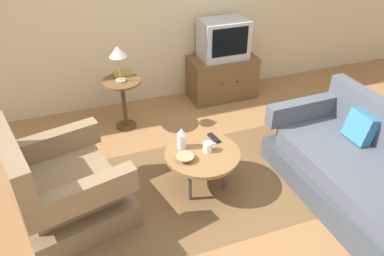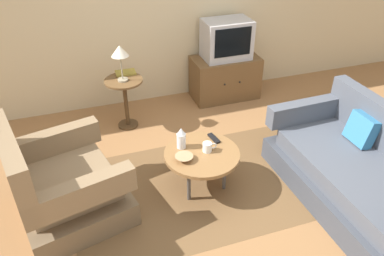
{
  "view_description": "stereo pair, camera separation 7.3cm",
  "coord_description": "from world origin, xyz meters",
  "px_view_note": "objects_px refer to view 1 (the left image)",
  "views": [
    {
      "loc": [
        -1.21,
        -2.5,
        2.61
      ],
      "look_at": [
        -0.14,
        0.44,
        0.55
      ],
      "focal_mm": 35.63,
      "sensor_mm": 36.0,
      "label": 1
    },
    {
      "loc": [
        -1.14,
        -2.53,
        2.61
      ],
      "look_at": [
        -0.14,
        0.44,
        0.55
      ],
      "focal_mm": 35.63,
      "sensor_mm": 36.0,
      "label": 2
    }
  ],
  "objects_px": {
    "coffee_table": "(203,155)",
    "tv_stand": "(222,77)",
    "tv_remote_dark": "(214,138)",
    "vase": "(182,138)",
    "television": "(223,39)",
    "couch": "(360,173)",
    "side_table": "(123,94)",
    "mug": "(208,147)",
    "table_lamp": "(118,53)",
    "book": "(123,73)",
    "bowl": "(185,158)",
    "armchair": "(63,189)"
  },
  "relations": [
    {
      "from": "television",
      "to": "tv_stand",
      "type": "bearing_deg",
      "value": -90.0
    },
    {
      "from": "side_table",
      "to": "tv_remote_dark",
      "type": "bearing_deg",
      "value": -60.23
    },
    {
      "from": "mug",
      "to": "bowl",
      "type": "xyz_separation_m",
      "value": [
        -0.25,
        -0.06,
        -0.02
      ]
    },
    {
      "from": "vase",
      "to": "bowl",
      "type": "bearing_deg",
      "value": -100.02
    },
    {
      "from": "television",
      "to": "table_lamp",
      "type": "height_order",
      "value": "television"
    },
    {
      "from": "coffee_table",
      "to": "book",
      "type": "relative_size",
      "value": 3.0
    },
    {
      "from": "couch",
      "to": "book",
      "type": "height_order",
      "value": "couch"
    },
    {
      "from": "table_lamp",
      "to": "book",
      "type": "xyz_separation_m",
      "value": [
        0.07,
        0.18,
        -0.33
      ]
    },
    {
      "from": "vase",
      "to": "mug",
      "type": "relative_size",
      "value": 1.61
    },
    {
      "from": "couch",
      "to": "side_table",
      "type": "bearing_deg",
      "value": 41.15
    },
    {
      "from": "coffee_table",
      "to": "bowl",
      "type": "bearing_deg",
      "value": -165.3
    },
    {
      "from": "television",
      "to": "bowl",
      "type": "height_order",
      "value": "television"
    },
    {
      "from": "armchair",
      "to": "tv_remote_dark",
      "type": "xyz_separation_m",
      "value": [
        1.49,
        0.13,
        0.12
      ]
    },
    {
      "from": "side_table",
      "to": "television",
      "type": "height_order",
      "value": "television"
    },
    {
      "from": "tv_stand",
      "to": "tv_remote_dark",
      "type": "bearing_deg",
      "value": -116.74
    },
    {
      "from": "side_table",
      "to": "tv_stand",
      "type": "distance_m",
      "value": 1.49
    },
    {
      "from": "television",
      "to": "table_lamp",
      "type": "bearing_deg",
      "value": -166.05
    },
    {
      "from": "coffee_table",
      "to": "vase",
      "type": "height_order",
      "value": "vase"
    },
    {
      "from": "couch",
      "to": "book",
      "type": "xyz_separation_m",
      "value": [
        -1.78,
        2.15,
        0.37
      ]
    },
    {
      "from": "side_table",
      "to": "tv_stand",
      "type": "bearing_deg",
      "value": 12.86
    },
    {
      "from": "side_table",
      "to": "bowl",
      "type": "bearing_deg",
      "value": -78.22
    },
    {
      "from": "tv_remote_dark",
      "to": "book",
      "type": "relative_size",
      "value": 0.74
    },
    {
      "from": "tv_stand",
      "to": "television",
      "type": "xyz_separation_m",
      "value": [
        0.0,
        0.01,
        0.55
      ]
    },
    {
      "from": "table_lamp",
      "to": "mug",
      "type": "relative_size",
      "value": 3.12
    },
    {
      "from": "tv_stand",
      "to": "book",
      "type": "xyz_separation_m",
      "value": [
        -1.38,
        -0.17,
        0.36
      ]
    },
    {
      "from": "couch",
      "to": "television",
      "type": "bearing_deg",
      "value": 8.16
    },
    {
      "from": "mug",
      "to": "tv_remote_dark",
      "type": "bearing_deg",
      "value": 51.92
    },
    {
      "from": "side_table",
      "to": "table_lamp",
      "type": "distance_m",
      "value": 0.53
    },
    {
      "from": "vase",
      "to": "television",
      "type": "bearing_deg",
      "value": 54.41
    },
    {
      "from": "coffee_table",
      "to": "book",
      "type": "distance_m",
      "value": 1.6
    },
    {
      "from": "coffee_table",
      "to": "table_lamp",
      "type": "xyz_separation_m",
      "value": [
        -0.5,
        1.34,
        0.59
      ]
    },
    {
      "from": "bowl",
      "to": "vase",
      "type": "bearing_deg",
      "value": 79.98
    },
    {
      "from": "couch",
      "to": "table_lamp",
      "type": "bearing_deg",
      "value": 41.57
    },
    {
      "from": "side_table",
      "to": "coffee_table",
      "type": "bearing_deg",
      "value": -70.21
    },
    {
      "from": "mug",
      "to": "tv_remote_dark",
      "type": "distance_m",
      "value": 0.21
    },
    {
      "from": "bowl",
      "to": "tv_remote_dark",
      "type": "distance_m",
      "value": 0.45
    },
    {
      "from": "tv_stand",
      "to": "table_lamp",
      "type": "distance_m",
      "value": 1.64
    },
    {
      "from": "coffee_table",
      "to": "tv_stand",
      "type": "xyz_separation_m",
      "value": [
        0.95,
        1.69,
        -0.1
      ]
    },
    {
      "from": "tv_stand",
      "to": "couch",
      "type": "bearing_deg",
      "value": -80.26
    },
    {
      "from": "tv_remote_dark",
      "to": "book",
      "type": "bearing_deg",
      "value": -164.01
    },
    {
      "from": "armchair",
      "to": "side_table",
      "type": "height_order",
      "value": "armchair"
    },
    {
      "from": "bowl",
      "to": "couch",
      "type": "bearing_deg",
      "value": -20.71
    },
    {
      "from": "armchair",
      "to": "book",
      "type": "height_order",
      "value": "armchair"
    },
    {
      "from": "mug",
      "to": "armchair",
      "type": "bearing_deg",
      "value": 178.29
    },
    {
      "from": "side_table",
      "to": "book",
      "type": "xyz_separation_m",
      "value": [
        0.06,
        0.16,
        0.2
      ]
    },
    {
      "from": "armchair",
      "to": "television",
      "type": "relative_size",
      "value": 1.88
    },
    {
      "from": "couch",
      "to": "book",
      "type": "bearing_deg",
      "value": 38.09
    },
    {
      "from": "armchair",
      "to": "couch",
      "type": "relative_size",
      "value": 0.63
    },
    {
      "from": "table_lamp",
      "to": "bowl",
      "type": "height_order",
      "value": "table_lamp"
    },
    {
      "from": "coffee_table",
      "to": "armchair",
      "type": "bearing_deg",
      "value": 177.87
    }
  ]
}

